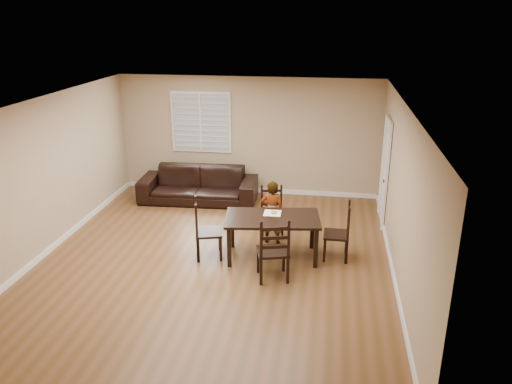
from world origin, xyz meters
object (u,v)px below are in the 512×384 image
dining_table (272,222)px  donut (274,212)px  chair_near (272,212)px  child (272,212)px  chair_left (201,231)px  sofa (198,185)px  chair_far (274,254)px  chair_right (344,234)px

dining_table → donut: (-0.00, 0.18, 0.11)m
chair_near → child: bearing=-92.8°
chair_near → chair_left: bearing=-143.5°
donut → sofa: donut is taller
chair_far → sofa: bearing=-72.9°
donut → dining_table: bearing=-88.9°
chair_right → sofa: (-3.19, 2.33, -0.08)m
chair_left → dining_table: bearing=-97.5°
donut → child: bearing=100.3°
dining_table → chair_near: size_ratio=1.79×
child → donut: (0.07, -0.39, 0.18)m
chair_far → chair_right: chair_far is taller
chair_near → sofa: chair_near is taller
child → chair_right: bearing=167.9°
chair_far → child: child is taller
chair_right → chair_near: bearing=-121.6°
chair_left → chair_right: chair_left is taller
child → dining_table: bearing=104.0°
chair_left → child: bearing=-72.3°
chair_right → sofa: chair_right is taller
chair_left → donut: chair_left is taller
chair_far → sofa: chair_far is taller
dining_table → chair_right: size_ratio=1.68×
chair_near → sofa: bearing=130.2°
chair_near → chair_far: bearing=-93.0°
donut → chair_right: bearing=-1.9°
dining_table → chair_near: (-0.14, 1.01, -0.23)m
chair_left → chair_right: 2.45m
child → donut: size_ratio=10.62×
chair_left → chair_right: (2.43, 0.32, -0.02)m
chair_near → chair_far: 1.88m
chair_far → sofa: 3.94m
sofa → child: bearing=-47.3°
chair_near → sofa: 2.35m
child → sofa: child is taller
chair_left → donut: bearing=-89.3°
dining_table → donut: size_ratio=15.09×
chair_far → child: bearing=-97.1°
sofa → chair_left: bearing=-76.3°
dining_table → chair_right: chair_right is taller
dining_table → child: size_ratio=1.42×
chair_far → chair_right: (1.08, 0.99, -0.03)m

